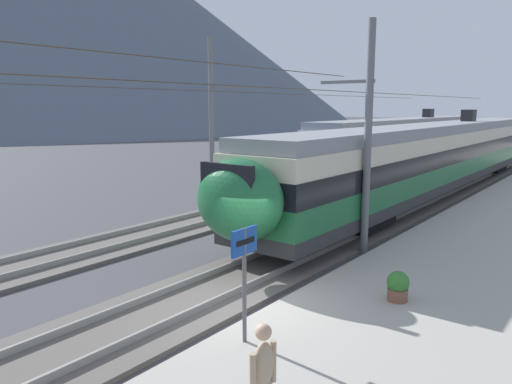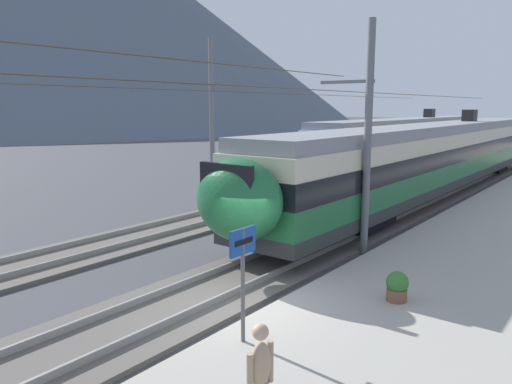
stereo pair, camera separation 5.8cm
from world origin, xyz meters
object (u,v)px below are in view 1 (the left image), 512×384
object	(u,v)px
train_near_platform	(438,154)
catenary_mast_mid	(365,135)
passenger_walking	(263,377)
platform_sign	(244,259)
catenary_mast_far_side	(214,120)
train_far_track	(406,140)
potted_plant_platform_edge	(398,285)

from	to	relation	value
train_near_platform	catenary_mast_mid	world-z (taller)	catenary_mast_mid
catenary_mast_mid	passenger_walking	size ratio (longest dim) A/B	24.07
platform_sign	passenger_walking	size ratio (longest dim) A/B	1.32
catenary_mast_mid	catenary_mast_far_side	bearing A→B (deg)	71.31
train_far_track	potted_plant_platform_edge	world-z (taller)	train_far_track
catenary_mast_mid	platform_sign	xyz separation A→B (m)	(-7.61, -1.22, -1.91)
train_far_track	catenary_mast_far_side	bearing A→B (deg)	174.01
train_far_track	passenger_walking	world-z (taller)	train_far_track
train_far_track	catenary_mast_far_side	size ratio (longest dim) A/B	0.71
passenger_walking	platform_sign	bearing A→B (deg)	43.53
train_near_platform	passenger_walking	size ratio (longest dim) A/B	20.58
train_far_track	passenger_walking	distance (m)	34.08
train_near_platform	train_far_track	world-z (taller)	same
catenary_mast_mid	platform_sign	world-z (taller)	catenary_mast_mid
platform_sign	passenger_walking	distance (m)	3.00
passenger_walking	catenary_mast_mid	bearing A→B (deg)	18.35
train_near_platform	train_far_track	xyz separation A→B (m)	(10.59, 5.70, -0.01)
catenary_mast_far_side	catenary_mast_mid	bearing A→B (deg)	-108.69
catenary_mast_far_side	passenger_walking	xyz separation A→B (m)	(-12.84, -12.43, -2.86)
passenger_walking	potted_plant_platform_edge	bearing A→B (deg)	4.40
train_near_platform	passenger_walking	world-z (taller)	train_near_platform
train_near_platform	potted_plant_platform_edge	distance (m)	16.64
catenary_mast_far_side	passenger_walking	bearing A→B (deg)	-135.91
catenary_mast_far_side	passenger_walking	world-z (taller)	catenary_mast_far_side
platform_sign	train_far_track	bearing A→B (deg)	15.42
passenger_walking	potted_plant_platform_edge	xyz separation A→B (m)	(5.84, 0.45, -0.57)
train_near_platform	platform_sign	distance (m)	19.93
potted_plant_platform_edge	train_far_track	bearing A→B (deg)	20.46
train_far_track	catenary_mast_mid	bearing A→B (deg)	-162.53
train_far_track	potted_plant_platform_edge	size ratio (longest dim) A/B	41.02
passenger_walking	train_near_platform	bearing A→B (deg)	12.08
train_near_platform	catenary_mast_mid	distance (m)	12.33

